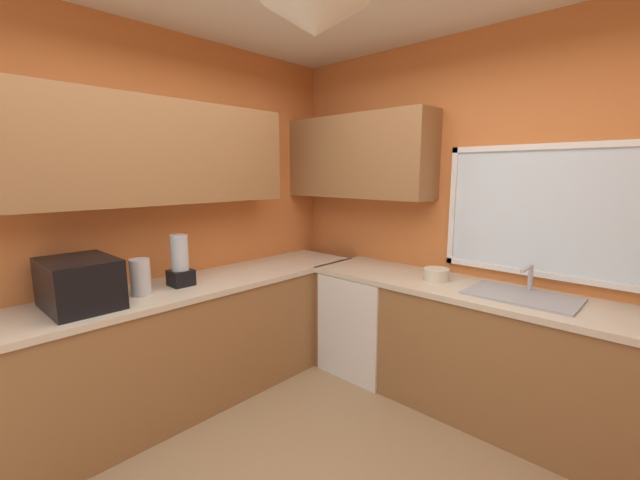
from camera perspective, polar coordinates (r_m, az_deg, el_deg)
room_shell at (r=2.21m, az=0.65°, el=12.40°), size 3.58×3.66×2.74m
counter_run_left at (r=3.09m, az=-20.67°, el=-14.38°), size 0.65×3.27×0.88m
counter_run_back at (r=3.07m, az=22.39°, el=-14.59°), size 2.67×0.65×0.88m
dishwasher at (r=3.48m, az=6.81°, el=-11.46°), size 0.60×0.60×0.84m
microwave at (r=2.73m, az=-31.15°, el=-5.30°), size 0.48×0.36×0.29m
kettle at (r=2.83m, az=-24.29°, el=-4.85°), size 0.13×0.13×0.24m
sink_assembly at (r=2.87m, az=26.90°, el=-7.07°), size 0.65×0.40×0.19m
bowl at (r=3.06m, az=16.28°, el=-4.74°), size 0.18×0.18×0.09m
blender_appliance at (r=2.95m, az=-19.37°, el=-3.10°), size 0.15×0.15×0.36m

